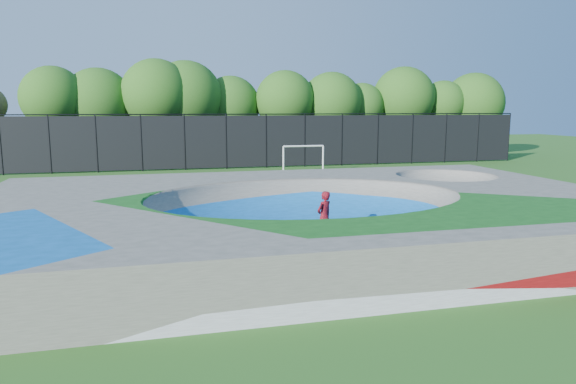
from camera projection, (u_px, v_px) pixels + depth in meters
name	position (u px, v px, depth m)	size (l,w,h in m)	color
ground	(305.00, 237.00, 17.85)	(120.00, 120.00, 0.00)	#245618
skate_deck	(306.00, 216.00, 17.73)	(22.00, 14.00, 1.50)	gray
skater	(324.00, 216.00, 17.12)	(0.62, 0.41, 1.71)	red
skateboard	(324.00, 240.00, 17.25)	(0.78, 0.22, 0.05)	black
soccer_goal	(303.00, 154.00, 35.00)	(2.94, 0.12, 1.94)	silver
fence	(226.00, 140.00, 37.61)	(48.09, 0.09, 4.04)	black
treeline	(248.00, 101.00, 42.57)	(52.90, 7.23, 8.24)	#493024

